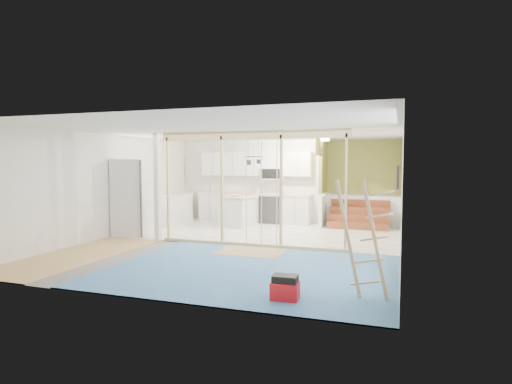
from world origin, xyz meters
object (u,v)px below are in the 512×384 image
(fridge, at_px, (133,197))
(toolbox, at_px, (285,288))
(ladder, at_px, (365,239))
(island, at_px, (237,211))

(fridge, xyz_separation_m, toolbox, (5.12, -3.85, -0.82))
(fridge, bearing_deg, ladder, -40.58)
(fridge, bearing_deg, toolbox, -48.34)
(island, xyz_separation_m, toolbox, (3.09, -6.10, -0.28))
(ladder, bearing_deg, fridge, 153.59)
(fridge, height_order, ladder, fridge)
(fridge, xyz_separation_m, island, (2.02, 2.25, -0.54))
(toolbox, relative_size, ladder, 0.24)
(fridge, xyz_separation_m, ladder, (6.14, -3.43, -0.14))
(fridge, distance_m, ladder, 7.04)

